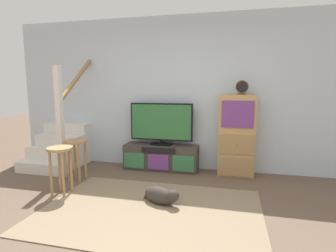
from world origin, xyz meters
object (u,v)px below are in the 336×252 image
(side_cabinet, at_px, (237,136))
(dog, at_px, (161,195))
(bar_stool_far, at_px, (76,150))
(television, at_px, (161,123))
(desk_clock, at_px, (242,87))
(bar_stool_near, at_px, (60,159))
(media_console, at_px, (161,157))

(side_cabinet, xyz_separation_m, dog, (-0.92, -1.40, -0.56))
(side_cabinet, height_order, bar_stool_far, side_cabinet)
(television, relative_size, desk_clock, 4.94)
(desk_clock, relative_size, bar_stool_far, 0.35)
(bar_stool_near, bearing_deg, dog, 0.25)
(bar_stool_far, bearing_deg, media_console, 36.01)
(side_cabinet, xyz_separation_m, bar_stool_near, (-2.34, -1.40, -0.18))
(media_console, xyz_separation_m, television, (0.00, 0.02, 0.62))
(television, bearing_deg, bar_stool_near, -126.35)
(desk_clock, xyz_separation_m, bar_stool_near, (-2.39, -1.39, -0.96))
(television, height_order, bar_stool_far, television)
(media_console, bearing_deg, bar_stool_far, -143.99)
(side_cabinet, relative_size, bar_stool_near, 2.04)
(media_console, relative_size, bar_stool_near, 1.99)
(dog, bearing_deg, television, 104.97)
(side_cabinet, bearing_deg, bar_stool_near, -149.03)
(dog, bearing_deg, bar_stool_far, 160.28)
(dog, bearing_deg, media_console, 105.21)
(media_console, bearing_deg, bar_stool_near, -126.81)
(media_console, relative_size, side_cabinet, 0.98)
(side_cabinet, xyz_separation_m, desk_clock, (0.06, -0.01, 0.79))
(bar_stool_near, xyz_separation_m, bar_stool_far, (-0.11, 0.55, -0.01))
(television, bearing_deg, side_cabinet, -0.60)
(desk_clock, distance_m, bar_stool_near, 2.93)
(side_cabinet, relative_size, desk_clock, 5.95)
(bar_stool_far, bearing_deg, bar_stool_near, -78.73)
(television, bearing_deg, media_console, -90.00)
(desk_clock, distance_m, bar_stool_far, 2.81)
(media_console, distance_m, bar_stool_far, 1.45)
(side_cabinet, bearing_deg, media_console, -179.55)
(media_console, distance_m, television, 0.62)
(media_console, height_order, dog, media_console)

